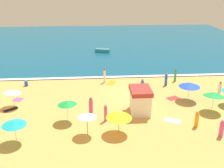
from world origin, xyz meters
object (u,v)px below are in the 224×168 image
(beach_umbrella_9, at_px, (119,116))
(beachgoer_0, at_px, (91,106))
(beachgoer_3, at_px, (220,90))
(small_boat_0, at_px, (103,50))
(beach_umbrella_5, at_px, (67,103))
(beach_umbrella_7, at_px, (189,85))
(beachgoer_1, at_px, (142,87))
(beach_umbrella_2, at_px, (214,94))
(beachgoer_2, at_px, (222,129))
(beachgoer_4, at_px, (26,83))
(beach_umbrella_6, at_px, (13,91))
(lifeguard_cabana, at_px, (140,100))
(beachgoer_5, at_px, (197,119))
(beachgoer_7, at_px, (166,80))
(beach_umbrella_0, at_px, (87,115))
(beachgoer_6, at_px, (175,76))
(beach_umbrella_4, at_px, (14,123))
(beachgoer_8, at_px, (105,76))
(beachgoer_9, at_px, (106,113))

(beach_umbrella_9, height_order, beachgoer_0, beach_umbrella_9)
(beachgoer_3, xyz_separation_m, small_boat_0, (-12.28, 20.95, -0.46))
(beach_umbrella_5, distance_m, small_boat_0, 25.90)
(beach_umbrella_5, bearing_deg, beach_umbrella_7, 16.73)
(beach_umbrella_7, height_order, beachgoer_1, beach_umbrella_7)
(beach_umbrella_2, distance_m, beachgoer_2, 4.98)
(beachgoer_4, height_order, small_boat_0, beachgoer_4)
(beachgoer_2, bearing_deg, beach_umbrella_6, 159.04)
(beach_umbrella_6, bearing_deg, beach_umbrella_9, -30.39)
(lifeguard_cabana, distance_m, small_boat_0, 24.29)
(beachgoer_5, distance_m, small_boat_0, 28.32)
(beachgoer_7, distance_m, small_boat_0, 18.51)
(beach_umbrella_6, bearing_deg, beachgoer_0, -14.69)
(beach_umbrella_9, xyz_separation_m, beachgoer_3, (12.07, 7.02, -0.84))
(beachgoer_1, xyz_separation_m, beachgoer_5, (3.55, -7.86, -0.12))
(lifeguard_cabana, relative_size, beachgoer_2, 1.75)
(beach_umbrella_9, bearing_deg, lifeguard_cabana, 57.08)
(beachgoer_0, relative_size, beachgoer_4, 2.13)
(lifeguard_cabana, bearing_deg, beach_umbrella_0, -143.03)
(beachgoer_3, distance_m, beachgoer_5, 8.14)
(beachgoer_1, xyz_separation_m, beachgoer_4, (-13.95, 3.63, -0.51))
(beach_umbrella_0, height_order, beachgoer_1, beach_umbrella_0)
(beachgoer_6, distance_m, beachgoer_7, 2.10)
(beach_umbrella_2, distance_m, beachgoer_3, 4.30)
(beach_umbrella_4, xyz_separation_m, beachgoer_7, (15.43, 11.76, -1.02))
(small_boat_0, bearing_deg, beachgoer_8, -91.49)
(beachgoer_1, bearing_deg, beachgoer_4, 165.42)
(lifeguard_cabana, height_order, beachgoer_9, lifeguard_cabana)
(beachgoer_4, bearing_deg, beachgoer_2, -34.94)
(beach_umbrella_4, height_order, beachgoer_2, beach_umbrella_4)
(beach_umbrella_5, relative_size, small_boat_0, 0.88)
(beach_umbrella_4, height_order, beachgoer_5, beach_umbrella_4)
(beach_umbrella_4, relative_size, beach_umbrella_9, 0.80)
(beachgoer_5, xyz_separation_m, beachgoer_8, (-7.68, 11.95, 0.21))
(beachgoer_2, height_order, beachgoer_6, beachgoer_6)
(beachgoer_3, bearing_deg, beach_umbrella_5, -164.68)
(beach_umbrella_9, distance_m, beachgoer_3, 13.99)
(beach_umbrella_7, xyz_separation_m, beachgoer_4, (-18.69, 5.77, -1.51))
(beachgoer_0, bearing_deg, beachgoer_3, 11.85)
(beachgoer_7, bearing_deg, beach_umbrella_5, -143.74)
(beach_umbrella_6, xyz_separation_m, beachgoer_5, (17.43, -5.48, -0.99))
(beachgoer_2, height_order, beachgoer_4, beachgoer_2)
(beach_umbrella_6, bearing_deg, beachgoer_1, 9.74)
(beach_umbrella_6, relative_size, beachgoer_4, 3.11)
(beach_umbrella_0, height_order, beachgoer_0, beach_umbrella_0)
(beach_umbrella_5, height_order, beachgoer_2, beach_umbrella_5)
(beachgoer_0, relative_size, small_boat_0, 0.61)
(beachgoer_2, height_order, beachgoer_3, beachgoer_3)
(beach_umbrella_0, bearing_deg, beachgoer_3, 25.61)
(beach_umbrella_2, xyz_separation_m, beachgoer_3, (2.28, 3.50, -1.02))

